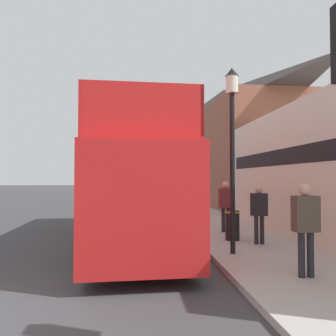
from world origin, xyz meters
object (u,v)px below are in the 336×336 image
Objects in this scene: tour_bus at (134,186)px; pedestrian_third at (226,202)px; lamp_post_second at (184,151)px; lamp_post_nearest at (232,125)px; pedestrian_second at (259,209)px; litter_bin at (232,224)px; lamp_post_third at (166,158)px; pedestrian_nearest at (306,221)px; parked_car_ahead_of_bus at (149,201)px.

tour_bus reaches higher than pedestrian_third.
pedestrian_third is at bearing -81.63° from lamp_post_second.
lamp_post_nearest is 1.00× the size of lamp_post_second.
pedestrian_second is 0.36× the size of lamp_post_nearest.
lamp_post_nearest is 3.39m from litter_bin.
pedestrian_second is at bearing -85.21° from lamp_post_third.
pedestrian_second is 2.77m from lamp_post_nearest.
lamp_post_second is at bearing 90.03° from lamp_post_nearest.
lamp_post_second is at bearing 94.58° from pedestrian_nearest.
tour_bus is 5.73× the size of pedestrian_nearest.
lamp_post_second is (2.54, 5.45, 1.66)m from tour_bus.
parked_car_ahead_of_bus is 13.60m from pedestrian_nearest.
parked_car_ahead_of_bus is 0.82× the size of lamp_post_second.
lamp_post_second is (-1.13, 7.28, 2.28)m from pedestrian_second.
lamp_post_third reaches higher than litter_bin.
lamp_post_third is at bearing 90.63° from lamp_post_nearest.
parked_car_ahead_of_bus is 2.30× the size of pedestrian_second.
parked_car_ahead_of_bus is 0.82× the size of lamp_post_nearest.
pedestrian_second is 7.72m from lamp_post_second.
tour_bus is 5.80× the size of pedestrian_third.
lamp_post_nearest is 8.37m from lamp_post_second.
lamp_post_third is (-0.93, 13.44, 2.36)m from pedestrian_third.
lamp_post_second reaches higher than litter_bin.
litter_bin is (0.53, 1.79, -2.83)m from lamp_post_nearest.
lamp_post_third is (-1.02, 18.85, 2.35)m from pedestrian_nearest.
tour_bus is 14.13m from lamp_post_third.
lamp_post_nearest is at bearing -106.54° from litter_bin.
lamp_post_second is 5.26× the size of litter_bin.
litter_bin is at bearing 94.47° from pedestrian_nearest.
lamp_post_third reaches higher than parked_car_ahead_of_bus.
lamp_post_nearest is at bearing -89.37° from lamp_post_third.
tour_bus reaches higher than pedestrian_nearest.
tour_bus is at bearing -95.86° from parked_car_ahead_of_bus.
pedestrian_second is 1.07m from litter_bin.
pedestrian_nearest is 3.17m from lamp_post_nearest.
lamp_post_third is 15.27m from litter_bin.
pedestrian_second is at bearing -28.60° from tour_bus.
lamp_post_nearest reaches higher than litter_bin.
lamp_post_second is 7.19m from litter_bin.
pedestrian_nearest is (3.38, -5.03, -0.56)m from tour_bus.
lamp_post_nearest is at bearing -136.01° from pedestrian_second.
litter_bin is at bearing -87.26° from lamp_post_third.
lamp_post_third reaches higher than lamp_post_nearest.
pedestrian_nearest is 3.96m from litter_bin.
lamp_post_second is (-0.75, 5.07, 2.23)m from pedestrian_third.
litter_bin is (-0.21, -1.52, -0.61)m from pedestrian_third.
lamp_post_third reaches higher than pedestrian_second.
lamp_post_third is at bearing 93.94° from pedestrian_third.
tour_bus is 4.16m from pedestrian_second.
parked_car_ahead_of_bus is 6.40m from lamp_post_third.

